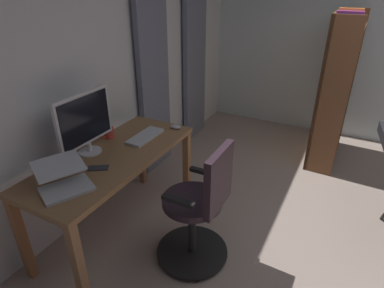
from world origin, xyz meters
TOP-DOWN VIEW (x-y plane):
  - back_room_partition at (0.00, -2.63)m, footprint 4.86×0.10m
  - curtain_left_panel at (-1.45, -2.52)m, footprint 0.51×0.06m
  - curtain_right_panel at (-0.51, -2.52)m, footprint 0.50×0.06m
  - desk at (0.60, -2.17)m, footprint 1.48×0.62m
  - office_chair at (0.57, -1.42)m, footprint 0.56×0.56m
  - computer_monitor at (0.65, -2.36)m, footprint 0.52×0.18m
  - computer_keyboard at (0.23, -2.12)m, footprint 0.37×0.15m
  - laptop at (1.08, -2.16)m, footprint 0.42×0.44m
  - computer_mouse at (-0.06, -1.99)m, footprint 0.06×0.10m
  - cell_phone_face_up at (0.81, -2.13)m, footprint 0.14×0.16m
  - cell_phone_by_monitor at (0.92, -2.38)m, footprint 0.08×0.15m
  - mug_coffee at (0.37, -2.40)m, footprint 0.13×0.09m
  - bookshelf at (-1.62, -0.85)m, footprint 0.93×0.30m

SIDE VIEW (x-z plane):
  - office_chair at x=0.57m, z-range -0.03..0.96m
  - desk at x=0.60m, z-range 0.27..1.02m
  - cell_phone_face_up at x=0.81m, z-range 0.75..0.76m
  - cell_phone_by_monitor at x=0.92m, z-range 0.75..0.76m
  - computer_keyboard at x=0.23m, z-range 0.75..0.77m
  - computer_mouse at x=-0.06m, z-range 0.75..0.78m
  - mug_coffee at x=0.37m, z-range 0.75..0.84m
  - laptop at x=1.08m, z-range 0.72..0.88m
  - bookshelf at x=-1.62m, z-range -0.02..1.70m
  - computer_monitor at x=0.65m, z-range 0.77..1.25m
  - curtain_left_panel at x=-1.45m, z-range 0.00..2.58m
  - curtain_right_panel at x=-0.51m, z-range 0.00..2.58m
  - back_room_partition at x=0.00m, z-range 0.00..2.82m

